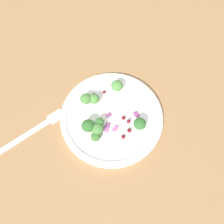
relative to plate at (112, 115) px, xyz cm
name	(u,v)px	position (x,y,z in cm)	size (l,w,h in cm)	color
ground_plane	(103,118)	(-2.00, -0.39, -1.86)	(180.00, 180.00, 2.00)	olive
plate	(112,115)	(0.00, 0.00, 0.00)	(23.21, 23.21, 1.70)	white
dressing_pool	(112,115)	(0.00, 0.00, 0.44)	(13.46, 13.46, 0.20)	white
broccoli_floret_0	(101,123)	(-1.56, -3.14, 2.22)	(1.98, 1.98, 2.01)	#ADD18E
broccoli_floret_1	(96,128)	(-2.41, -4.75, 2.33)	(2.58, 2.58, 2.61)	#8EB77A
broccoli_floret_2	(94,137)	(-2.27, -6.41, 1.67)	(2.00, 2.00, 2.03)	#9EC684
broccoli_floret_3	(86,99)	(-6.44, 1.55, 2.27)	(2.59, 2.59, 2.62)	#8EB77A
broccoli_floret_4	(140,124)	(6.49, -1.43, 2.21)	(2.71, 2.71, 2.74)	#ADD18E
broccoli_floret_5	(117,86)	(-0.48, 6.68, 2.10)	(2.74, 2.74, 2.77)	#8EB77A
broccoli_floret_6	(94,99)	(-4.75, 2.13, 1.96)	(2.48, 2.48, 2.51)	#ADD18E
broccoli_floret_7	(88,126)	(-4.03, -4.71, 2.63)	(2.85, 2.85, 2.88)	#8EB77A
cranberry_0	(123,120)	(2.73, -0.80, 0.95)	(0.87, 0.87, 0.87)	maroon
cranberry_1	(129,130)	(4.61, -2.94, 0.85)	(0.92, 0.92, 0.92)	maroon
cranberry_2	(104,92)	(-3.13, 4.93, 0.97)	(0.75, 0.75, 0.75)	maroon
cranberry_3	(123,137)	(3.66, -4.66, 0.82)	(0.88, 0.88, 0.88)	maroon
cranberry_4	(94,95)	(-5.22, 3.54, 1.29)	(0.83, 0.83, 0.83)	maroon
cranberry_5	(129,121)	(4.01, -1.04, 1.22)	(0.90, 0.90, 0.90)	maroon
onion_bit_0	(108,125)	(-0.22, -2.81, 0.75)	(0.90, 0.89, 0.51)	#843D75
onion_bit_1	(115,129)	(1.55, -3.24, 0.76)	(1.36, 1.00, 0.50)	#A35B93
onion_bit_2	(106,129)	(-0.42, -3.87, 0.62)	(1.26, 1.32, 0.33)	#A35B93
onion_bit_3	(109,115)	(-0.64, -0.38, 0.70)	(1.05, 0.85, 0.36)	#843D75
onion_bit_4	(136,114)	(5.34, 1.30, 0.58)	(1.04, 1.34, 0.42)	#843D75
onion_bit_5	(92,100)	(-5.44, 2.35, 0.59)	(1.15, 1.34, 0.46)	#843D75
fork	(32,132)	(-16.56, -7.94, -0.61)	(13.22, 15.50, 0.50)	silver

